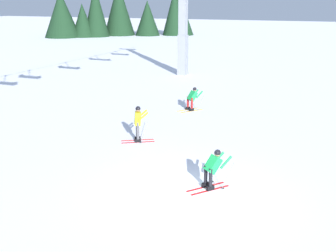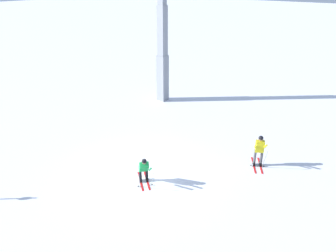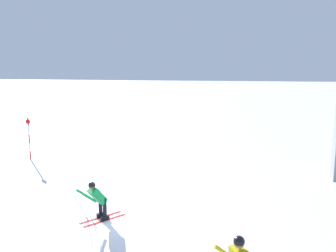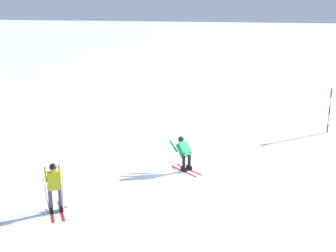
% 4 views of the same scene
% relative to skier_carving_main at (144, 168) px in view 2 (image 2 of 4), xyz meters
% --- Properties ---
extents(ground_plane, '(260.00, 260.00, 0.00)m').
position_rel_skier_carving_main_xyz_m(ground_plane, '(-0.71, 0.60, -0.82)').
color(ground_plane, white).
extents(skier_carving_main, '(1.64, 1.47, 1.56)m').
position_rel_skier_carving_main_xyz_m(skier_carving_main, '(0.00, 0.00, 0.00)').
color(skier_carving_main, red).
rests_on(skier_carving_main, ground_plane).
extents(lift_tower_near, '(0.68, 2.87, 11.08)m').
position_rel_skier_carving_main_xyz_m(lift_tower_near, '(-6.38, 9.21, 3.87)').
color(lift_tower_near, gray).
rests_on(lift_tower_near, ground_plane).
extents(skier_distant_uphill, '(1.18, 1.55, 1.75)m').
position_rel_skier_carving_main_xyz_m(skier_distant_uphill, '(3.51, 4.70, 0.19)').
color(skier_distant_uphill, red).
rests_on(skier_distant_uphill, ground_plane).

